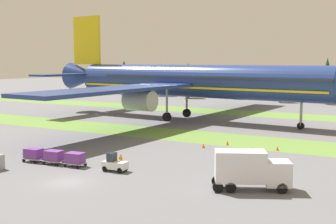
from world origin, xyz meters
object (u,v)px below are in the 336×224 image
cargo_dolly_lead (75,158)px  taxiway_marker_0 (277,148)px  taxiway_marker_3 (203,146)px  catering_truck (250,169)px  airliner (187,81)px  taxiway_marker_1 (253,149)px  cargo_dolly_second (54,156)px  ground_crew_marshaller (121,161)px  taxiway_marker_2 (227,143)px  cargo_dolly_third (33,154)px  baggage_tug (114,164)px

cargo_dolly_lead → taxiway_marker_0: bearing=134.0°
taxiway_marker_3 → catering_truck: bearing=-52.8°
airliner → cargo_dolly_lead: size_ratio=33.15×
taxiway_marker_1 → cargo_dolly_second: bearing=-132.8°
ground_crew_marshaller → taxiway_marker_1: size_ratio=3.82×
cargo_dolly_lead → taxiway_marker_2: 22.31m
taxiway_marker_0 → cargo_dolly_third: bearing=-138.5°
catering_truck → taxiway_marker_3: catering_truck is taller
airliner → baggage_tug: bearing=20.1°
taxiway_marker_0 → taxiway_marker_2: 7.04m
baggage_tug → catering_truck: bearing=86.8°
cargo_dolly_second → cargo_dolly_third: (-2.89, -0.26, 0.00)m
cargo_dolly_lead → taxiway_marker_3: cargo_dolly_lead is taller
cargo_dolly_second → catering_truck: catering_truck is taller
ground_crew_marshaller → taxiway_marker_2: size_ratio=2.72×
cargo_dolly_second → catering_truck: size_ratio=0.32×
ground_crew_marshaller → taxiway_marker_0: ground_crew_marshaller is taller
cargo_dolly_second → taxiway_marker_0: 28.14m
ground_crew_marshaller → taxiway_marker_2: 19.31m
cargo_dolly_third → catering_truck: 25.54m
taxiway_marker_1 → taxiway_marker_3: (-6.32, -1.72, 0.09)m
airliner → cargo_dolly_lead: airliner is taller
catering_truck → taxiway_marker_1: size_ratio=15.92×
taxiway_marker_3 → baggage_tug: bearing=-100.2°
catering_truck → airliner: bearing=-172.4°
airliner → taxiway_marker_1: airliner is taller
airliner → taxiway_marker_0: size_ratio=143.32×
taxiway_marker_1 → taxiway_marker_2: (-4.25, 1.75, 0.09)m
taxiway_marker_2 → taxiway_marker_3: taxiway_marker_2 is taller
cargo_dolly_second → taxiway_marker_3: cargo_dolly_second is taller
catering_truck → taxiway_marker_0: (-2.71, 18.70, -1.68)m
ground_crew_marshaller → taxiway_marker_1: bearing=-94.4°
taxiway_marker_3 → cargo_dolly_third: bearing=-128.8°
catering_truck → ground_crew_marshaller: bearing=-117.3°
cargo_dolly_third → taxiway_marker_3: cargo_dolly_third is taller
cargo_dolly_second → taxiway_marker_3: (10.78, 16.75, -0.60)m
ground_crew_marshaller → taxiway_marker_3: bearing=-76.4°
taxiway_marker_0 → taxiway_marker_3: taxiway_marker_3 is taller
cargo_dolly_lead → cargo_dolly_third: same height
cargo_dolly_third → ground_crew_marshaller: 11.18m
airliner → ground_crew_marshaller: size_ratio=44.31×
airliner → taxiway_marker_2: size_ratio=120.54×
cargo_dolly_second → taxiway_marker_2: (12.85, 20.21, -0.60)m
cargo_dolly_lead → cargo_dolly_second: (-2.89, -0.26, 0.00)m
cargo_dolly_second → cargo_dolly_lead: bearing=90.0°
ground_crew_marshaller → airliner: bearing=-49.5°
catering_truck → taxiway_marker_0: 18.97m
baggage_tug → taxiway_marker_3: baggage_tug is taller
baggage_tug → cargo_dolly_second: 7.93m
baggage_tug → taxiway_marker_0: (11.99, 19.19, -0.55)m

